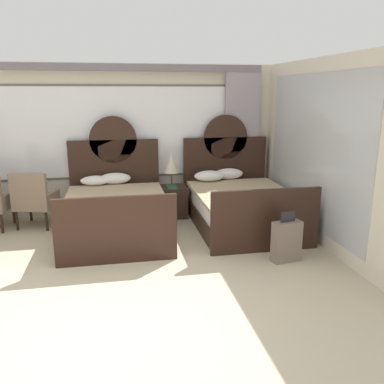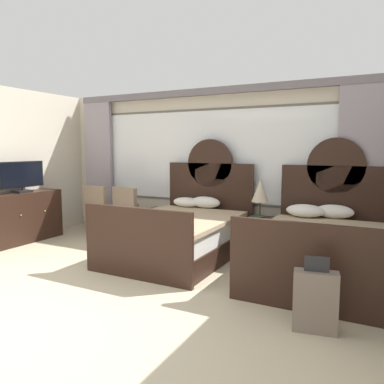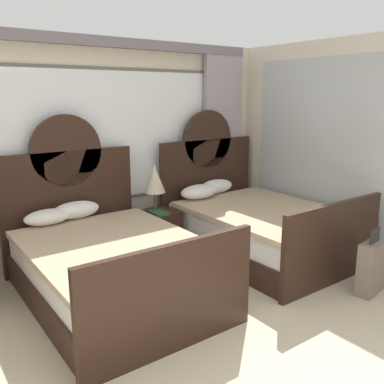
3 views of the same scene
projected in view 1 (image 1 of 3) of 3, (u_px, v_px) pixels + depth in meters
The scene contains 10 objects.
ground_plane at pixel (111, 319), 4.01m from camera, with size 24.00×24.00×0.00m, color #BCAD8E.
wall_back_window at pixel (109, 137), 7.20m from camera, with size 6.09×0.22×2.70m.
wall_right_mirror at pixel (324, 154), 5.75m from camera, with size 0.08×4.31×2.70m.
bed_near_window at pixel (116, 212), 6.32m from camera, with size 1.59×2.25×1.80m.
bed_near_mirror at pixel (240, 205), 6.70m from camera, with size 1.59×2.25×1.80m.
nightstand_between_beds at pixel (174, 201), 7.22m from camera, with size 0.45×0.47×0.56m.
table_lamp_on_nightstand at pixel (171, 163), 7.07m from camera, with size 0.27×0.27×0.61m.
book_on_nightstand at pixel (172, 187), 7.06m from camera, with size 0.18×0.26×0.03m.
armchair_by_window_left at pixel (34, 199), 6.58m from camera, with size 0.73×0.73×0.96m.
suitcase_on_floor at pixel (286, 241), 5.31m from camera, with size 0.41×0.23×0.69m.
Camera 1 is at (0.12, -3.66, 2.22)m, focal length 37.28 mm.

